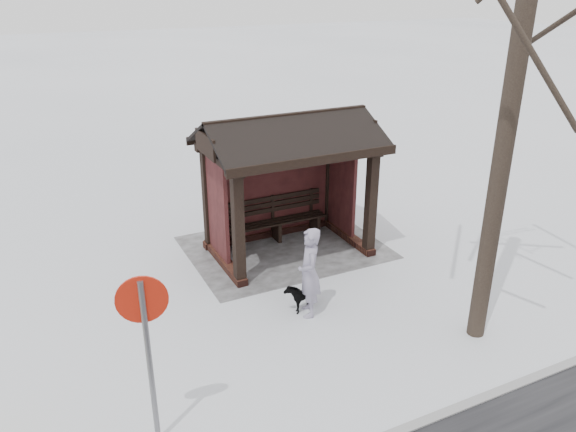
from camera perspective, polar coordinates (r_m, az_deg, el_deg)
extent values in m
plane|color=silver|center=(12.47, 0.04, -3.59)|extent=(120.00, 120.00, 0.00)
cube|color=gray|center=(8.69, 17.04, -18.14)|extent=(120.00, 0.15, 0.06)
cube|color=gray|center=(12.63, -0.35, -3.19)|extent=(4.20, 3.20, 0.02)
cube|color=#331712|center=(13.17, -1.67, -1.70)|extent=(3.30, 0.22, 0.16)
cube|color=#331712|center=(13.10, 5.95, -1.97)|extent=(0.22, 2.10, 0.16)
cube|color=#331712|center=(11.93, -6.47, -4.64)|extent=(0.22, 2.10, 0.16)
cube|color=black|center=(11.99, 8.40, 1.04)|extent=(0.20, 0.20, 2.30)
cube|color=black|center=(10.70, -5.07, -1.59)|extent=(0.20, 0.20, 2.30)
cube|color=black|center=(13.41, 4.13, 3.64)|extent=(0.20, 0.20, 2.30)
cube|color=black|center=(12.27, -8.12, 1.57)|extent=(0.20, 0.20, 2.30)
cube|color=black|center=(12.74, -1.73, 3.00)|extent=(2.80, 0.08, 2.14)
cube|color=black|center=(12.91, 5.43, 3.19)|extent=(0.08, 1.17, 2.14)
cube|color=black|center=(11.72, -7.24, 1.00)|extent=(0.08, 1.17, 2.14)
cube|color=black|center=(10.84, 2.15, 5.69)|extent=(3.40, 0.20, 0.18)
cube|color=black|center=(12.40, -1.80, 7.92)|extent=(3.40, 0.20, 0.18)
cylinder|color=black|center=(8.75, 22.02, 12.78)|extent=(0.29, 0.29, 8.55)
imported|color=#9189A0|center=(9.88, 2.18, -5.77)|extent=(0.57, 0.70, 1.66)
imported|color=black|center=(10.31, 1.35, -7.95)|extent=(0.74, 0.56, 0.57)
cylinder|color=slate|center=(7.34, -13.85, -14.54)|extent=(0.07, 0.07, 2.38)
cylinder|color=red|center=(6.84, -14.63, -8.22)|extent=(0.61, 0.16, 0.62)
cylinder|color=white|center=(6.86, -14.66, -8.14)|extent=(0.47, 0.13, 0.48)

